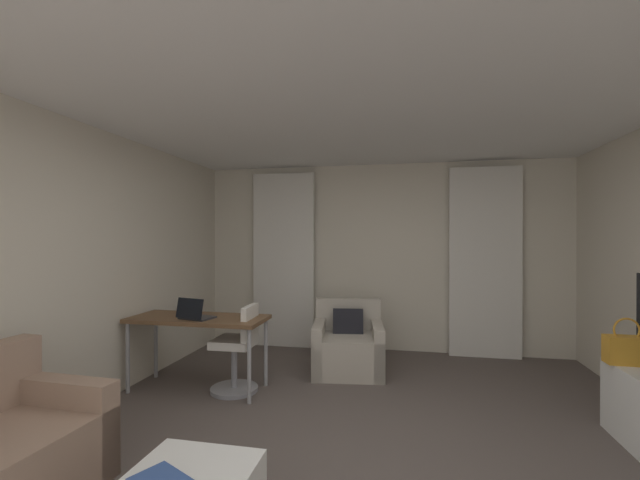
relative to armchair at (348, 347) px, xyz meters
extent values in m
plane|color=#564C47|center=(0.32, -1.99, -0.28)|extent=(12.00, 12.00, 0.00)
cube|color=beige|center=(0.32, 1.04, 1.02)|extent=(5.12, 0.06, 2.60)
cube|color=beige|center=(-2.21, -1.99, 1.02)|extent=(0.06, 6.12, 2.60)
cube|color=white|center=(0.32, -1.99, 2.35)|extent=(5.12, 6.12, 0.06)
cube|color=silver|center=(-1.06, 0.91, 0.97)|extent=(0.90, 0.06, 2.50)
cube|color=silver|center=(1.69, 0.91, 0.97)|extent=(0.90, 0.06, 2.50)
cube|color=#997A66|center=(-1.61, -2.42, 0.03)|extent=(0.81, 0.19, 0.63)
cube|color=#B2A899|center=(0.00, -0.03, -0.07)|extent=(0.89, 0.89, 0.43)
cube|color=#B2A899|center=(-0.04, 0.29, 0.34)|extent=(0.81, 0.24, 0.38)
cube|color=#B2A899|center=(0.34, 0.01, 0.00)|extent=(0.22, 0.80, 0.57)
cube|color=#B2A899|center=(-0.33, -0.08, 0.00)|extent=(0.22, 0.80, 0.57)
cube|color=black|center=(-0.01, 0.08, 0.25)|extent=(0.38, 0.25, 0.37)
cube|color=brown|center=(-1.44, -0.88, 0.45)|extent=(1.40, 0.57, 0.04)
cylinder|color=#99999E|center=(-2.09, -0.64, 0.07)|extent=(0.04, 0.04, 0.71)
cylinder|color=#99999E|center=(-0.79, -0.64, 0.07)|extent=(0.04, 0.04, 0.71)
cylinder|color=#99999E|center=(-2.09, -1.11, 0.07)|extent=(0.04, 0.04, 0.71)
cylinder|color=#99999E|center=(-0.79, -1.11, 0.07)|extent=(0.04, 0.04, 0.71)
cylinder|color=gray|center=(-1.06, -0.85, -0.05)|extent=(0.06, 0.06, 0.46)
cylinder|color=gray|center=(-1.06, -0.85, -0.26)|extent=(0.48, 0.48, 0.04)
cube|color=silver|center=(-1.06, -0.85, 0.22)|extent=(0.41, 0.41, 0.08)
cube|color=silver|center=(-0.89, -0.85, 0.43)|extent=(0.07, 0.36, 0.34)
cube|color=#2D2D33|center=(-1.41, -0.96, 0.48)|extent=(0.36, 0.29, 0.02)
cube|color=black|center=(-1.44, -1.06, 0.58)|extent=(0.32, 0.13, 0.20)
cube|color=orange|center=(2.36, -1.10, 0.39)|extent=(0.30, 0.14, 0.22)
torus|color=orange|center=(2.36, -1.10, 0.55)|extent=(0.20, 0.02, 0.20)
camera|label=1|loc=(0.62, -4.71, 1.28)|focal=22.66mm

